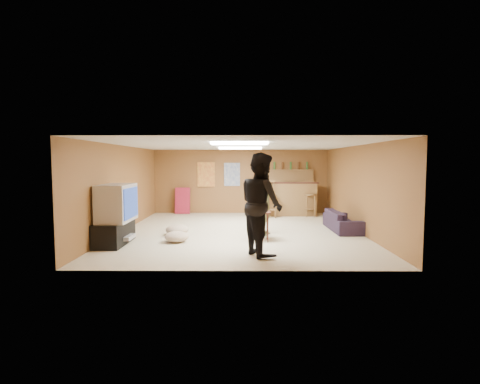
{
  "coord_description": "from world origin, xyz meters",
  "views": [
    {
      "loc": [
        0.07,
        -9.49,
        1.78
      ],
      "look_at": [
        0.0,
        0.2,
        1.0
      ],
      "focal_mm": 28.0,
      "sensor_mm": 36.0,
      "label": 1
    }
  ],
  "objects_px": {
    "tray_table": "(259,226)",
    "person_olive": "(265,202)",
    "sofa": "(343,221)",
    "tv_body": "(117,203)",
    "bar_counter": "(285,199)",
    "person_black": "(261,204)"
  },
  "relations": [
    {
      "from": "tray_table",
      "to": "person_olive",
      "type": "bearing_deg",
      "value": 76.46
    },
    {
      "from": "tv_body",
      "to": "bar_counter",
      "type": "xyz_separation_m",
      "value": [
        4.15,
        4.45,
        -0.35
      ]
    },
    {
      "from": "person_olive",
      "to": "sofa",
      "type": "xyz_separation_m",
      "value": [
        2.1,
        0.63,
        -0.56
      ]
    },
    {
      "from": "person_olive",
      "to": "tray_table",
      "type": "bearing_deg",
      "value": -179.49
    },
    {
      "from": "bar_counter",
      "to": "person_black",
      "type": "height_order",
      "value": "person_black"
    },
    {
      "from": "sofa",
      "to": "tv_body",
      "type": "bearing_deg",
      "value": 106.93
    },
    {
      "from": "tray_table",
      "to": "sofa",
      "type": "bearing_deg",
      "value": 30.78
    },
    {
      "from": "bar_counter",
      "to": "person_olive",
      "type": "height_order",
      "value": "person_olive"
    },
    {
      "from": "sofa",
      "to": "bar_counter",
      "type": "bearing_deg",
      "value": 22.9
    },
    {
      "from": "sofa",
      "to": "tray_table",
      "type": "height_order",
      "value": "tray_table"
    },
    {
      "from": "person_black",
      "to": "tray_table",
      "type": "bearing_deg",
      "value": -22.83
    },
    {
      "from": "sofa",
      "to": "tray_table",
      "type": "relative_size",
      "value": 2.63
    },
    {
      "from": "bar_counter",
      "to": "tray_table",
      "type": "xyz_separation_m",
      "value": [
        -1.07,
        -4.11,
        -0.22
      ]
    },
    {
      "from": "bar_counter",
      "to": "sofa",
      "type": "relative_size",
      "value": 1.15
    },
    {
      "from": "bar_counter",
      "to": "sofa",
      "type": "distance_m",
      "value": 3.02
    },
    {
      "from": "person_black",
      "to": "sofa",
      "type": "distance_m",
      "value": 3.52
    },
    {
      "from": "bar_counter",
      "to": "sofa",
      "type": "xyz_separation_m",
      "value": [
        1.2,
        -2.76,
        -0.3
      ]
    },
    {
      "from": "tv_body",
      "to": "bar_counter",
      "type": "distance_m",
      "value": 6.09
    },
    {
      "from": "tv_body",
      "to": "tray_table",
      "type": "height_order",
      "value": "tv_body"
    },
    {
      "from": "person_black",
      "to": "sofa",
      "type": "xyz_separation_m",
      "value": [
        2.28,
        2.58,
        -0.72
      ]
    },
    {
      "from": "sofa",
      "to": "tray_table",
      "type": "xyz_separation_m",
      "value": [
        -2.27,
        -1.35,
        0.08
      ]
    },
    {
      "from": "tv_body",
      "to": "sofa",
      "type": "relative_size",
      "value": 0.63
    }
  ]
}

